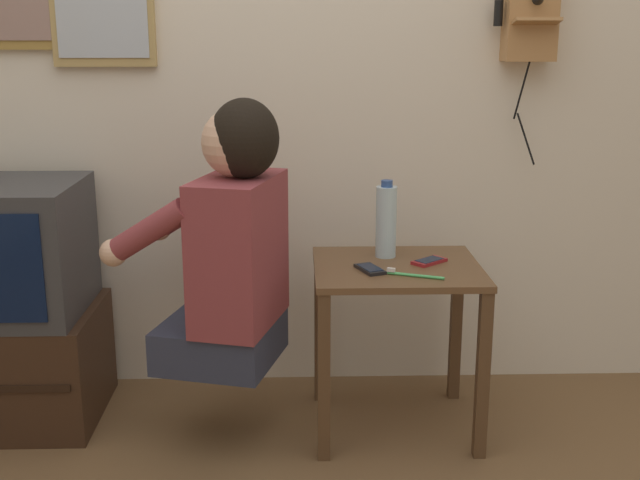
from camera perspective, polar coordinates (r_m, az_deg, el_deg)
The scene contains 9 objects.
wall_back at distance 3.02m, azimuth -3.67°, elevation 13.10°, with size 6.80×0.05×2.55m.
side_table at distance 2.74m, azimuth 5.46°, elevation -4.24°, with size 0.56×0.49×0.59m.
person at distance 2.58m, azimuth -6.35°, elevation -0.15°, with size 0.59×0.51×0.87m.
tv_stand at distance 3.10m, azimuth -21.21°, elevation -8.21°, with size 0.64×0.51×0.40m.
wall_phone_antique at distance 3.06m, azimuth 14.76°, elevation 15.74°, with size 0.22×0.18×0.79m.
cell_phone_held at distance 2.64m, azimuth 3.57°, elevation -2.07°, with size 0.10×0.14×0.01m.
cell_phone_spare at distance 2.75m, azimuth 7.77°, elevation -1.50°, with size 0.13×0.13×0.01m.
water_bottle at distance 2.78m, azimuth 4.72°, elevation 1.36°, with size 0.07×0.07×0.27m.
toothbrush at distance 2.59m, azimuth 6.52°, elevation -2.46°, with size 0.18×0.08×0.02m.
Camera 1 is at (0.10, -1.79, 1.35)m, focal length 45.00 mm.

